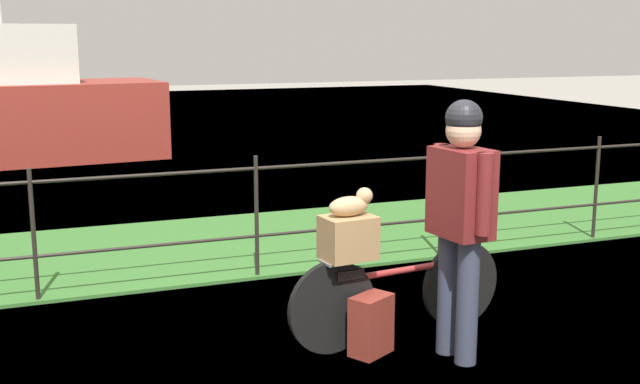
{
  "coord_description": "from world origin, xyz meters",
  "views": [
    {
      "loc": [
        -1.86,
        -3.98,
        2.06
      ],
      "look_at": [
        0.26,
        1.49,
        0.9
      ],
      "focal_mm": 44.18,
      "sensor_mm": 36.0,
      "label": 1
    }
  ],
  "objects_px": {
    "terrier_dog": "(352,204)",
    "backpack_on_paving": "(371,325)",
    "cyclist_person": "(461,208)",
    "moored_boat_near": "(6,110)",
    "bicycle_main": "(397,293)",
    "wooden_crate": "(348,238)"
  },
  "relations": [
    {
      "from": "wooden_crate",
      "to": "cyclist_person",
      "type": "relative_size",
      "value": 0.2
    },
    {
      "from": "backpack_on_paving",
      "to": "moored_boat_near",
      "type": "bearing_deg",
      "value": 73.83
    },
    {
      "from": "bicycle_main",
      "to": "backpack_on_paving",
      "type": "height_order",
      "value": "bicycle_main"
    },
    {
      "from": "wooden_crate",
      "to": "moored_boat_near",
      "type": "height_order",
      "value": "moored_boat_near"
    },
    {
      "from": "bicycle_main",
      "to": "moored_boat_near",
      "type": "relative_size",
      "value": 0.32
    },
    {
      "from": "backpack_on_paving",
      "to": "bicycle_main",
      "type": "bearing_deg",
      "value": 3.18
    },
    {
      "from": "wooden_crate",
      "to": "backpack_on_paving",
      "type": "distance_m",
      "value": 0.6
    },
    {
      "from": "backpack_on_paving",
      "to": "moored_boat_near",
      "type": "xyz_separation_m",
      "value": [
        -2.24,
        9.6,
        0.66
      ]
    },
    {
      "from": "terrier_dog",
      "to": "backpack_on_paving",
      "type": "relative_size",
      "value": 0.8
    },
    {
      "from": "backpack_on_paving",
      "to": "terrier_dog",
      "type": "bearing_deg",
      "value": 95.56
    },
    {
      "from": "wooden_crate",
      "to": "moored_boat_near",
      "type": "distance_m",
      "value": 9.71
    },
    {
      "from": "bicycle_main",
      "to": "terrier_dog",
      "type": "relative_size",
      "value": 5.22
    },
    {
      "from": "terrier_dog",
      "to": "backpack_on_paving",
      "type": "distance_m",
      "value": 0.81
    },
    {
      "from": "backpack_on_paving",
      "to": "cyclist_person",
      "type": "bearing_deg",
      "value": -56.7
    },
    {
      "from": "terrier_dog",
      "to": "moored_boat_near",
      "type": "distance_m",
      "value": 9.71
    },
    {
      "from": "bicycle_main",
      "to": "moored_boat_near",
      "type": "xyz_separation_m",
      "value": [
        -2.51,
        9.43,
        0.53
      ]
    },
    {
      "from": "bicycle_main",
      "to": "terrier_dog",
      "type": "distance_m",
      "value": 0.75
    },
    {
      "from": "cyclist_person",
      "to": "backpack_on_paving",
      "type": "xyz_separation_m",
      "value": [
        -0.49,
        0.26,
        -0.8
      ]
    },
    {
      "from": "wooden_crate",
      "to": "terrier_dog",
      "type": "xyz_separation_m",
      "value": [
        0.02,
        0.0,
        0.22
      ]
    },
    {
      "from": "wooden_crate",
      "to": "cyclist_person",
      "type": "xyz_separation_m",
      "value": [
        0.61,
        -0.38,
        0.23
      ]
    },
    {
      "from": "terrier_dog",
      "to": "cyclist_person",
      "type": "xyz_separation_m",
      "value": [
        0.58,
        -0.38,
        0.01
      ]
    },
    {
      "from": "bicycle_main",
      "to": "moored_boat_near",
      "type": "height_order",
      "value": "moored_boat_near"
    }
  ]
}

